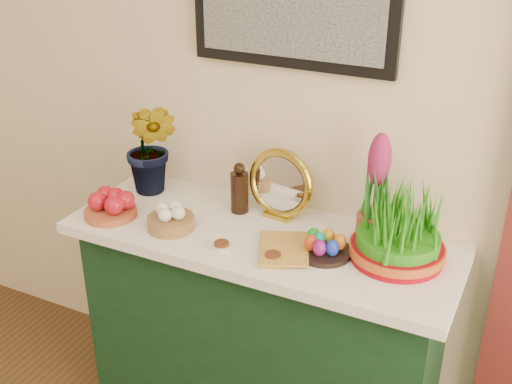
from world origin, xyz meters
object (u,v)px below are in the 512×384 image
sideboard (262,337)px  hyacinth_green (151,133)px  mirror (280,185)px  book (259,248)px  wheatgrass_sabzeh (399,229)px

sideboard → hyacinth_green: 0.90m
sideboard → mirror: size_ratio=4.82×
hyacinth_green → book: 0.66m
book → wheatgrass_sabzeh: (0.42, 0.16, 0.10)m
hyacinth_green → mirror: (0.53, 0.04, -0.12)m
sideboard → wheatgrass_sabzeh: bearing=3.9°
hyacinth_green → mirror: hyacinth_green is taller
mirror → book: size_ratio=1.25×
sideboard → mirror: bearing=88.1°
book → wheatgrass_sabzeh: bearing=-2.8°
mirror → book: mirror is taller
sideboard → mirror: (0.00, 0.14, 0.59)m
sideboard → wheatgrass_sabzeh: size_ratio=4.15×
book → wheatgrass_sabzeh: 0.46m
hyacinth_green → mirror: size_ratio=1.87×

